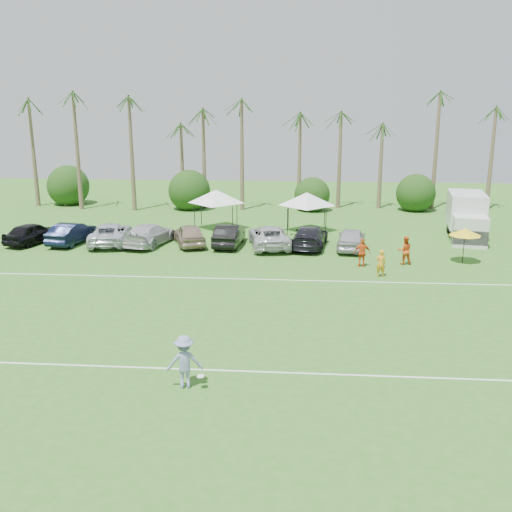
{
  "coord_description": "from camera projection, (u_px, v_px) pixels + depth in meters",
  "views": [
    {
      "loc": [
        4.91,
        -17.82,
        9.76
      ],
      "look_at": [
        2.45,
        13.3,
        1.6
      ],
      "focal_mm": 40.0,
      "sensor_mm": 36.0,
      "label": 1
    }
  ],
  "objects": [
    {
      "name": "palm_tree_8",
      "position": [
        388.0,
        132.0,
        53.79
      ],
      "size": [
        2.4,
        2.4,
        8.9
      ],
      "color": "brown",
      "rests_on": "ground"
    },
    {
      "name": "palm_tree_3",
      "position": [
        168.0,
        104.0,
        54.74
      ],
      "size": [
        2.4,
        2.4,
        11.9
      ],
      "color": "brown",
      "rests_on": "ground"
    },
    {
      "name": "palm_tree_1",
      "position": [
        78.0,
        122.0,
        55.86
      ],
      "size": [
        2.4,
        2.4,
        9.9
      ],
      "color": "brown",
      "rests_on": "ground"
    },
    {
      "name": "canopy_tent_right",
      "position": [
        307.0,
        192.0,
        45.34
      ],
      "size": [
        4.6,
        4.6,
        3.73
      ],
      "color": "black",
      "rests_on": "ground"
    },
    {
      "name": "palm_tree_7",
      "position": [
        336.0,
        104.0,
        53.52
      ],
      "size": [
        2.4,
        2.4,
        11.9
      ],
      "color": "brown",
      "rests_on": "ground"
    },
    {
      "name": "market_umbrella",
      "position": [
        465.0,
        232.0,
        36.39
      ],
      "size": [
        2.04,
        2.04,
        2.27
      ],
      "color": "black",
      "rests_on": "ground"
    },
    {
      "name": "sideline_player_c",
      "position": [
        362.0,
        253.0,
        35.79
      ],
      "size": [
        1.08,
        0.48,
        1.82
      ],
      "primitive_type": "imported",
      "rotation": [
        0.0,
        0.0,
        3.18
      ],
      "color": "#DD5318",
      "rests_on": "ground"
    },
    {
      "name": "bush_tree_2",
      "position": [
        312.0,
        190.0,
        56.73
      ],
      "size": [
        4.0,
        4.0,
        4.0
      ],
      "color": "brown",
      "rests_on": "ground"
    },
    {
      "name": "field_lines",
      "position": [
        197.0,
        314.0,
        27.74
      ],
      "size": [
        80.0,
        12.1,
        0.01
      ],
      "color": "white",
      "rests_on": "ground"
    },
    {
      "name": "palm_tree_9",
      "position": [
        443.0,
        123.0,
        53.19
      ],
      "size": [
        2.4,
        2.4,
        9.9
      ],
      "color": "brown",
      "rests_on": "ground"
    },
    {
      "name": "frisbee_player",
      "position": [
        185.0,
        362.0,
        20.28
      ],
      "size": [
        1.42,
        0.98,
        1.97
      ],
      "rotation": [
        0.0,
        0.0,
        3.35
      ],
      "color": "#7C86AF",
      "rests_on": "ground"
    },
    {
      "name": "box_truck",
      "position": [
        467.0,
        215.0,
        43.27
      ],
      "size": [
        3.51,
        6.91,
        3.4
      ],
      "rotation": [
        0.0,
        0.0,
        -0.16
      ],
      "color": "silver",
      "rests_on": "ground"
    },
    {
      "name": "parked_car_2",
      "position": [
        111.0,
        234.0,
        41.77
      ],
      "size": [
        3.54,
        6.04,
        1.58
      ],
      "primitive_type": "imported",
      "rotation": [
        0.0,
        0.0,
        3.31
      ],
      "color": "silver",
      "rests_on": "ground"
    },
    {
      "name": "parked_car_3",
      "position": [
        149.0,
        234.0,
        41.51
      ],
      "size": [
        3.22,
        5.76,
        1.58
      ],
      "primitive_type": "imported",
      "rotation": [
        0.0,
        0.0,
        2.95
      ],
      "color": "#BBBBBF",
      "rests_on": "ground"
    },
    {
      "name": "sideline_player_a",
      "position": [
        381.0,
        263.0,
        33.73
      ],
      "size": [
        0.64,
        0.46,
        1.63
      ],
      "primitive_type": "imported",
      "rotation": [
        0.0,
        0.0,
        3.27
      ],
      "color": "orange",
      "rests_on": "ground"
    },
    {
      "name": "parked_car_4",
      "position": [
        189.0,
        235.0,
        41.44
      ],
      "size": [
        3.33,
        4.99,
        1.58
      ],
      "primitive_type": "imported",
      "rotation": [
        0.0,
        0.0,
        3.49
      ],
      "color": "gray",
      "rests_on": "ground"
    },
    {
      "name": "palm_tree_2",
      "position": [
        128.0,
        113.0,
        55.26
      ],
      "size": [
        2.4,
        2.4,
        10.9
      ],
      "color": "brown",
      "rests_on": "ground"
    },
    {
      "name": "palm_tree_4",
      "position": [
        210.0,
        132.0,
        55.09
      ],
      "size": [
        2.4,
        2.4,
        8.9
      ],
      "color": "brown",
      "rests_on": "ground"
    },
    {
      "name": "parked_car_7",
      "position": [
        310.0,
        236.0,
        40.83
      ],
      "size": [
        2.97,
        5.7,
        1.58
      ],
      "primitive_type": "imported",
      "rotation": [
        0.0,
        0.0,
        3.0
      ],
      "color": "black",
      "rests_on": "ground"
    },
    {
      "name": "parked_car_5",
      "position": [
        229.0,
        235.0,
        41.29
      ],
      "size": [
        1.96,
        4.88,
        1.58
      ],
      "primitive_type": "imported",
      "rotation": [
        0.0,
        0.0,
        3.08
      ],
      "color": "black",
      "rests_on": "ground"
    },
    {
      "name": "palm_tree_5",
      "position": [
        251.0,
        122.0,
        54.56
      ],
      "size": [
        2.4,
        2.4,
        9.9
      ],
      "color": "brown",
      "rests_on": "ground"
    },
    {
      "name": "parked_car_6",
      "position": [
        269.0,
        236.0,
        40.83
      ],
      "size": [
        3.56,
        6.05,
        1.58
      ],
      "primitive_type": "imported",
      "rotation": [
        0.0,
        0.0,
        3.32
      ],
      "color": "silver",
      "rests_on": "ground"
    },
    {
      "name": "palm_tree_10",
      "position": [
        499.0,
        113.0,
        52.59
      ],
      "size": [
        2.4,
        2.4,
        10.9
      ],
      "color": "brown",
      "rests_on": "ground"
    },
    {
      "name": "palm_tree_6",
      "position": [
        293.0,
        113.0,
        54.04
      ],
      "size": [
        2.4,
        2.4,
        10.9
      ],
      "color": "brown",
      "rests_on": "ground"
    },
    {
      "name": "sideline_player_b",
      "position": [
        405.0,
        250.0,
        36.31
      ],
      "size": [
        0.93,
        0.74,
        1.84
      ],
      "primitive_type": "imported",
      "rotation": [
        0.0,
        0.0,
        3.2
      ],
      "color": "#D84D18",
      "rests_on": "ground"
    },
    {
      "name": "parked_car_8",
      "position": [
        351.0,
        239.0,
        40.14
      ],
      "size": [
        2.43,
        4.83,
        1.58
      ],
      "primitive_type": "imported",
      "rotation": [
        0.0,
        0.0,
        3.02
      ],
      "color": "#ADACB4",
      "rests_on": "ground"
    },
    {
      "name": "ground",
      "position": [
        157.0,
        394.0,
        20.03
      ],
      "size": [
        120.0,
        120.0,
        0.0
      ],
      "primitive_type": "plane",
      "color": "#32691F",
      "rests_on": "ground"
    },
    {
      "name": "parked_car_0",
      "position": [
        32.0,
        233.0,
        41.96
      ],
      "size": [
        3.19,
        4.98,
        1.58
      ],
      "primitive_type": "imported",
      "rotation": [
        0.0,
        0.0,
        2.83
      ],
      "color": "black",
      "rests_on": "ground"
    },
    {
      "name": "bush_tree_0",
      "position": [
        68.0,
        187.0,
        58.63
      ],
      "size": [
        4.0,
        4.0,
        4.0
      ],
      "color": "brown",
      "rests_on": "ground"
    },
    {
      "name": "parked_car_1",
      "position": [
        72.0,
        233.0,
        41.95
      ],
      "size": [
        2.32,
        4.97,
        1.58
      ],
      "primitive_type": "imported",
      "rotation": [
        0.0,
        0.0,
        3.0
      ],
      "color": "black",
      "rests_on": "ground"
    },
    {
      "name": "bush_tree_3",
      "position": [
        414.0,
        191.0,
        55.97
      ],
      "size": [
        4.0,
        4.0,
        4.0
      ],
      "color": "brown",
      "rests_on": "ground"
    },
    {
      "name": "canopy_tent_left",
      "position": [
        216.0,
        190.0,
        46.35
      ],
      "size": [
        4.7,
        4.7,
        3.8
      ],
      "color": "black",
      "rests_on": "ground"
    },
    {
      "name": "palm_tree_0",
      "position": [
        30.0,
        131.0,
        56.46
      ],
      "size": [
        2.4,
        2.4,
        8.9
      ],
      "color": "brown",
      "rests_on": "ground"
    },
    {
      "name": "bush_tree_1",
      "position": [
        193.0,
        188.0,
        57.64
      ],
      "size": [
        4.0,
        4.0,
        4.0
      ],
      "color": "brown",
      "rests_on": "ground"
    }
  ]
}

